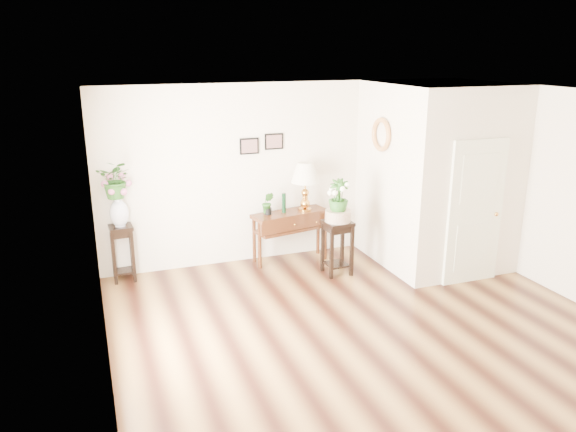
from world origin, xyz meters
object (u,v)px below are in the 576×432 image
table_lamp (305,189)px  plant_stand_b (337,247)px  plant_stand_a (123,253)px  console_table (290,236)px

table_lamp → plant_stand_b: size_ratio=0.95×
plant_stand_a → plant_stand_b: plant_stand_a is taller
console_table → plant_stand_b: plant_stand_b is taller
console_table → plant_stand_a: bearing=166.3°
plant_stand_a → table_lamp: bearing=-2.2°
table_lamp → plant_stand_b: (0.23, -0.74, -0.75)m
plant_stand_a → console_table: bearing=-2.4°
table_lamp → plant_stand_b: table_lamp is taller
table_lamp → plant_stand_a: 2.92m
plant_stand_b → plant_stand_a: bearing=164.4°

